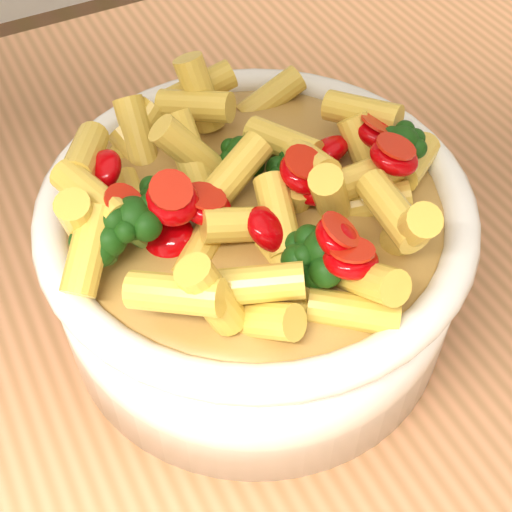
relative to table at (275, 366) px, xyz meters
name	(u,v)px	position (x,y,z in m)	size (l,w,h in m)	color
table	(275,366)	(0.00, 0.00, 0.00)	(1.20, 0.80, 0.90)	#BF7C52
serving_bowl	(256,255)	(-0.02, -0.01, 0.16)	(0.26, 0.26, 0.11)	white
pasta_salad	(256,174)	(-0.02, -0.01, 0.23)	(0.20, 0.20, 0.05)	#FFC750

